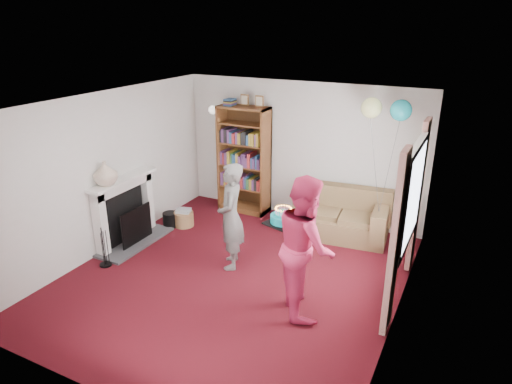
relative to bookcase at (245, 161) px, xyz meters
The scene contains 16 objects.
ground 2.71m from the bookcase, 65.64° to the right, with size 5.00×5.00×0.00m, color #350709.
wall_back 1.10m from the bookcase, 11.23° to the left, with size 4.50×0.02×2.50m, color silver.
wall_left 2.62m from the bookcase, 117.86° to the right, with size 0.02×5.00×2.50m, color silver.
wall_right 4.03m from the bookcase, 34.89° to the right, with size 0.02×5.00×2.50m, color silver.
ceiling 2.95m from the bookcase, 65.64° to the right, with size 4.50×5.00×0.01m, color white.
fireplace 2.40m from the bookcase, 116.34° to the right, with size 0.55×1.80×1.12m.
window_bay 3.67m from the bookcase, 27.67° to the right, with size 0.14×2.02×2.20m.
wall_sconce 1.14m from the bookcase, behind, with size 0.16×0.23×0.16m.
bookcase is the anchor object (origin of this frame).
sofa 2.13m from the bookcase, ahead, with size 1.55×0.82×0.82m.
wicker_basket 1.57m from the bookcase, 118.06° to the right, with size 0.35×0.35×0.32m.
person_striped 2.18m from the bookcase, 67.26° to the right, with size 0.59×0.38×1.60m, color black.
person_magenta 3.36m from the bookcase, 49.16° to the right, with size 0.87×0.68×1.80m, color #C52752.
birthday_cake 2.98m from the bookcase, 52.44° to the right, with size 0.39×0.39×0.22m.
balloons 2.85m from the bookcase, ahead, with size 0.76×0.43×1.74m.
mantel_vase 2.70m from the bookcase, 113.71° to the right, with size 0.36×0.36×0.37m, color beige.
Camera 1 is at (2.85, -4.96, 3.50)m, focal length 32.00 mm.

